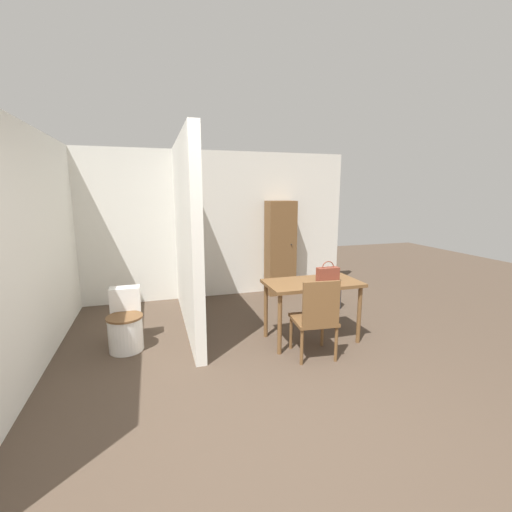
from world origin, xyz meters
TOP-DOWN VIEW (x-y plane):
  - ground_plane at (0.00, 0.00)m, footprint 16.00×16.00m
  - wall_back at (0.00, 3.72)m, footprint 5.08×0.12m
  - wall_left at (-2.10, 1.83)m, footprint 0.12×4.66m
  - partition_wall at (-0.47, 2.43)m, footprint 0.12×2.46m
  - dining_table at (0.94, 1.48)m, footprint 1.15×0.61m
  - wooden_chair at (0.77, 1.03)m, footprint 0.49×0.49m
  - toilet at (-1.25, 1.90)m, footprint 0.41×0.56m
  - handbag at (1.11, 1.43)m, footprint 0.27×0.11m
  - wooden_cabinet at (1.28, 3.47)m, footprint 0.50×0.37m
  - space_heater at (1.76, 2.48)m, footprint 0.27×0.20m

SIDE VIEW (x-z plane):
  - ground_plane at x=0.00m, z-range 0.00..0.00m
  - space_heater at x=1.76m, z-range 0.00..0.48m
  - toilet at x=-1.25m, z-range -0.06..0.63m
  - wooden_chair at x=0.77m, z-range 0.03..0.94m
  - dining_table at x=0.94m, z-range 0.28..1.03m
  - wooden_cabinet at x=1.28m, z-range 0.00..1.67m
  - handbag at x=1.11m, z-range 0.72..0.97m
  - wall_back at x=0.00m, z-range 0.00..2.50m
  - wall_left at x=-2.10m, z-range 0.00..2.50m
  - partition_wall at x=-0.47m, z-range 0.00..2.50m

